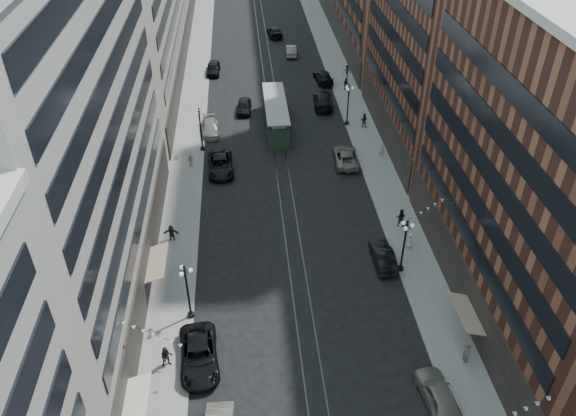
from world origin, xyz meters
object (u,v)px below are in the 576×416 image
object	(u,v)px
streetcar	(276,116)
car_extra_1	(275,32)
car_extra_0	(323,100)
lamppost_sw_mid	(201,128)
lamppost_se_mid	(348,103)
lamppost_se_far	(404,244)
car_2	(199,355)
car_8	(210,128)
pedestrian_extra_0	(346,84)
car_9	(213,68)
car_14	(291,51)
pedestrian_extra_2	(364,120)
pedestrian_extra_1	(410,240)
car_10	(383,256)
pedestrian_2	(167,357)
pedestrian_6	(191,160)
pedestrian_5	(171,233)
pedestrian_7	(401,217)
car_4	(439,395)
lamppost_sw_far	(187,290)
car_12	(323,77)
pedestrian_9	(347,71)
car_7	(221,165)
car_11	(346,157)
pedestrian_8	(382,149)
car_13	(244,106)

from	to	relation	value
streetcar	car_extra_1	size ratio (longest dim) A/B	2.26
streetcar	car_extra_0	world-z (taller)	streetcar
lamppost_sw_mid	lamppost_se_mid	xyz separation A→B (m)	(18.40, 5.00, 0.00)
lamppost_se_far	car_2	size ratio (longest dim) A/B	0.91
car_8	pedestrian_extra_0	distance (m)	22.25
lamppost_se_mid	pedestrian_extra_0	distance (m)	10.92
car_9	car_14	world-z (taller)	car_9
car_extra_1	pedestrian_extra_2	bearing A→B (deg)	98.42
pedestrian_extra_1	car_10	bearing A→B (deg)	34.60
car_2	pedestrian_2	bearing A→B (deg)	178.70
pedestrian_6	car_extra_1	world-z (taller)	pedestrian_6
streetcar	pedestrian_5	distance (m)	25.05
pedestrian_6	pedestrian_extra_0	world-z (taller)	pedestrian_extra_0
car_8	pedestrian_extra_2	xyz separation A→B (m)	(19.59, -0.33, 0.32)
lamppost_se_far	pedestrian_7	world-z (taller)	lamppost_se_far
car_extra_1	car_9	bearing A→B (deg)	50.71
pedestrian_2	car_extra_1	world-z (taller)	pedestrian_2
pedestrian_extra_2	car_extra_0	bearing A→B (deg)	-38.00
pedestrian_7	car_4	bearing A→B (deg)	103.87
car_8	pedestrian_5	size ratio (longest dim) A/B	3.12
lamppost_sw_far	pedestrian_5	distance (m)	10.57
car_9	car_12	world-z (taller)	car_9
car_9	car_12	xyz separation A→B (m)	(16.41, -4.65, -0.04)
pedestrian_7	pedestrian_9	bearing A→B (deg)	-71.14
pedestrian_2	pedestrian_extra_0	xyz separation A→B (m)	(21.52, 47.41, -0.05)
lamppost_sw_far	pedestrian_extra_1	distance (m)	21.29
pedestrian_extra_0	pedestrian_extra_1	distance (m)	35.58
pedestrian_6	car_extra_1	distance (m)	45.01
car_7	pedestrian_5	bearing A→B (deg)	-113.57
lamppost_se_far	car_11	world-z (taller)	lamppost_se_far
car_4	pedestrian_9	bearing A→B (deg)	-98.99
pedestrian_2	car_extra_0	world-z (taller)	pedestrian_2
car_extra_0	pedestrian_extra_1	xyz separation A→B (m)	(3.92, -30.83, 0.05)
car_2	pedestrian_9	distance (m)	55.56
car_11	pedestrian_8	distance (m)	4.53
car_9	lamppost_sw_mid	bearing A→B (deg)	-89.60
car_2	car_9	size ratio (longest dim) A/B	1.23
pedestrian_extra_0	pedestrian_extra_2	world-z (taller)	pedestrian_extra_2
pedestrian_6	streetcar	bearing A→B (deg)	-152.71
car_7	car_extra_1	size ratio (longest dim) A/B	1.09
pedestrian_extra_2	lamppost_se_far	bearing A→B (deg)	104.95
pedestrian_6	car_7	bearing A→B (deg)	148.13
pedestrian_extra_2	car_2	bearing A→B (deg)	80.56
pedestrian_9	lamppost_sw_mid	bearing A→B (deg)	-120.06
car_7	car_11	world-z (taller)	car_7
lamppost_se_mid	car_extra_1	xyz separation A→B (m)	(-7.00, 34.61, -2.30)
car_9	car_13	size ratio (longest dim) A/B	1.09
lamppost_sw_far	car_12	distance (m)	49.14
pedestrian_5	pedestrian_9	size ratio (longest dim) A/B	0.88
lamppost_sw_mid	car_13	xyz separation A→B (m)	(5.24, 10.03, -2.32)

